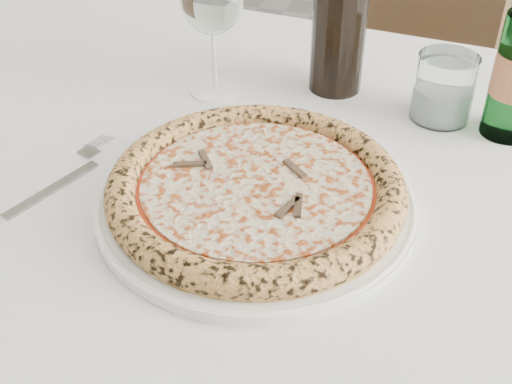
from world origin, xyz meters
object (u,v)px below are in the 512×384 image
(pizza, at_px, (256,187))
(wine_glass, at_px, (212,1))
(dining_table, at_px, (279,210))
(plate, at_px, (256,200))
(tumbler, at_px, (443,92))
(chair_far, at_px, (387,56))
(wine_bottle, at_px, (341,0))

(pizza, relative_size, wine_glass, 1.75)
(dining_table, height_order, pizza, pizza)
(dining_table, height_order, plate, plate)
(wine_glass, relative_size, tumbler, 2.11)
(chair_far, xyz_separation_m, tumbler, (0.15, -0.66, 0.26))
(chair_far, relative_size, tumbler, 10.05)
(dining_table, xyz_separation_m, plate, (0.00, -0.10, 0.09))
(pizza, height_order, wine_glass, wine_glass)
(chair_far, height_order, pizza, chair_far)
(pizza, xyz_separation_m, wine_glass, (-0.15, 0.24, 0.11))
(dining_table, bearing_deg, pizza, -90.00)
(plate, distance_m, wine_bottle, 0.34)
(wine_glass, height_order, tumbler, wine_glass)
(chair_far, distance_m, plate, 0.97)
(chair_far, bearing_deg, plate, -91.70)
(pizza, bearing_deg, tumbler, 56.65)
(wine_glass, xyz_separation_m, wine_bottle, (0.17, 0.07, -0.00))
(dining_table, xyz_separation_m, tumbler, (0.18, 0.17, 0.12))
(plate, bearing_deg, dining_table, 90.00)
(dining_table, height_order, wine_glass, wine_glass)
(chair_far, bearing_deg, dining_table, -91.90)
(tumbler, bearing_deg, wine_bottle, 165.87)
(tumbler, distance_m, wine_bottle, 0.19)
(wine_bottle, bearing_deg, tumbler, -14.13)
(dining_table, xyz_separation_m, wine_glass, (-0.15, 0.14, 0.22))
(pizza, height_order, tumbler, tumbler)
(dining_table, xyz_separation_m, chair_far, (0.03, 0.84, -0.14))
(plate, height_order, pizza, pizza)
(wine_glass, bearing_deg, chair_far, 76.01)
(dining_table, distance_m, pizza, 0.15)
(plate, relative_size, pizza, 1.08)
(plate, distance_m, wine_glass, 0.31)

